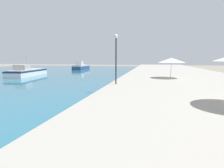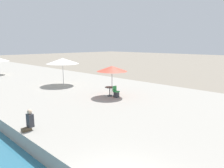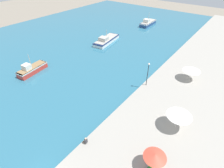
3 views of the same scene
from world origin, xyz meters
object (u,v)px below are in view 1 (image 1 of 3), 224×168
object	(u,v)px
fishing_boat_mid	(27,72)
fishing_boat_far	(81,67)
lamppost	(116,51)
cafe_umbrella_striped	(171,60)

from	to	relation	value
fishing_boat_mid	fishing_boat_far	size ratio (longest dim) A/B	1.22
lamppost	fishing_boat_mid	bearing A→B (deg)	147.18
fishing_boat_far	cafe_umbrella_striped	bearing A→B (deg)	-51.03
fishing_boat_mid	fishing_boat_far	distance (m)	21.25
fishing_boat_far	lamppost	xyz separation A→B (m)	(17.25, -33.59, 3.01)
fishing_boat_far	cafe_umbrella_striped	size ratio (longest dim) A/B	2.50
fishing_boat_mid	cafe_umbrella_striped	distance (m)	25.68
cafe_umbrella_striped	lamppost	world-z (taller)	lamppost
fishing_boat_mid	lamppost	size ratio (longest dim) A/B	2.19
fishing_boat_mid	fishing_boat_far	bearing A→B (deg)	76.15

